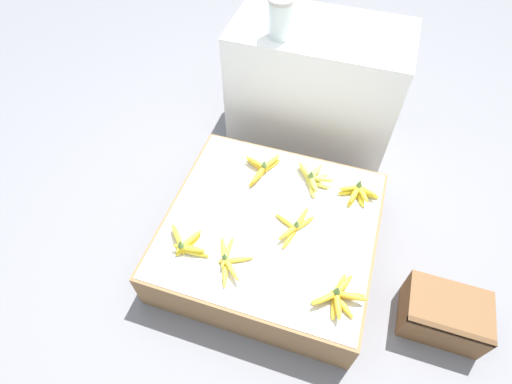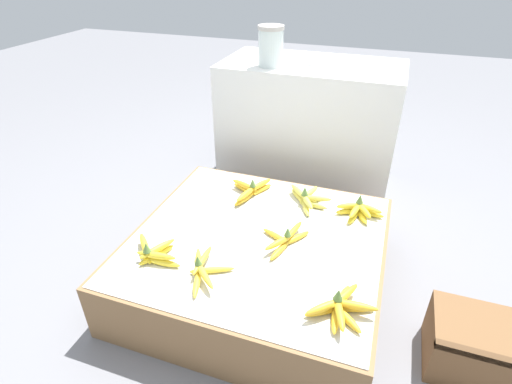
% 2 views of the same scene
% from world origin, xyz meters
% --- Properties ---
extents(ground_plane, '(10.00, 10.00, 0.00)m').
position_xyz_m(ground_plane, '(0.00, 0.00, 0.00)').
color(ground_plane, slate).
extents(display_platform, '(1.03, 0.98, 0.26)m').
position_xyz_m(display_platform, '(0.00, 0.00, 0.13)').
color(display_platform, olive).
rests_on(display_platform, ground_plane).
extents(back_vendor_table, '(1.00, 0.54, 0.75)m').
position_xyz_m(back_vendor_table, '(-0.01, 0.98, 0.37)').
color(back_vendor_table, white).
rests_on(back_vendor_table, ground_plane).
extents(wooden_crate, '(0.37, 0.25, 0.21)m').
position_xyz_m(wooden_crate, '(0.88, -0.14, 0.10)').
color(wooden_crate, brown).
rests_on(wooden_crate, ground_plane).
extents(banana_bunch_front_left, '(0.24, 0.16, 0.10)m').
position_xyz_m(banana_bunch_front_left, '(-0.34, -0.26, 0.29)').
color(banana_bunch_front_left, yellow).
rests_on(banana_bunch_front_left, display_platform).
extents(banana_bunch_front_midleft, '(0.19, 0.25, 0.09)m').
position_xyz_m(banana_bunch_front_midleft, '(-0.12, -0.27, 0.29)').
color(banana_bunch_front_midleft, gold).
rests_on(banana_bunch_front_midleft, display_platform).
extents(banana_bunch_front_right, '(0.23, 0.23, 0.10)m').
position_xyz_m(banana_bunch_front_right, '(0.39, -0.29, 0.29)').
color(banana_bunch_front_right, gold).
rests_on(banana_bunch_front_right, display_platform).
extents(banana_bunch_middle_midright, '(0.20, 0.25, 0.09)m').
position_xyz_m(banana_bunch_middle_midright, '(0.12, -0.00, 0.29)').
color(banana_bunch_middle_midright, gold).
rests_on(banana_bunch_middle_midright, display_platform).
extents(banana_bunch_back_midleft, '(0.20, 0.25, 0.10)m').
position_xyz_m(banana_bunch_back_midleft, '(-0.14, 0.30, 0.29)').
color(banana_bunch_back_midleft, gold).
rests_on(banana_bunch_back_midleft, display_platform).
extents(banana_bunch_back_midright, '(0.22, 0.22, 0.10)m').
position_xyz_m(banana_bunch_back_midright, '(0.14, 0.32, 0.29)').
color(banana_bunch_back_midright, '#DBCC4C').
rests_on(banana_bunch_back_midright, display_platform).
extents(banana_bunch_back_right, '(0.22, 0.15, 0.10)m').
position_xyz_m(banana_bunch_back_right, '(0.38, 0.29, 0.29)').
color(banana_bunch_back_right, yellow).
rests_on(banana_bunch_back_right, display_platform).
extents(glass_jar, '(0.14, 0.14, 0.21)m').
position_xyz_m(glass_jar, '(-0.21, 0.83, 0.85)').
color(glass_jar, silver).
rests_on(glass_jar, back_vendor_table).
extents(foam_tray_white, '(0.27, 0.22, 0.02)m').
position_xyz_m(foam_tray_white, '(0.08, 1.01, 0.76)').
color(foam_tray_white, white).
rests_on(foam_tray_white, back_vendor_table).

